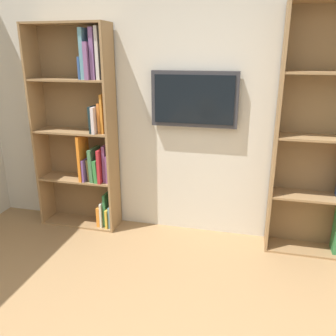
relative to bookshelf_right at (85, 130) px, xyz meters
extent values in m
cube|color=beige|center=(-1.07, -0.17, 0.32)|extent=(4.52, 0.06, 2.70)
cube|color=#937047|center=(-1.84, 0.02, 0.05)|extent=(0.02, 0.28, 2.17)
cube|color=brown|center=(-2.25, -0.11, 0.05)|extent=(0.83, 0.01, 2.17)
cube|color=#937047|center=(-2.25, 0.02, -1.02)|extent=(0.79, 0.27, 0.02)
cube|color=#937047|center=(-2.25, 0.02, -0.49)|extent=(0.79, 0.27, 0.02)
cube|color=#937047|center=(-2.25, 0.02, 0.05)|extent=(0.79, 0.27, 0.02)
cube|color=#937047|center=(-2.25, 0.02, 0.59)|extent=(0.79, 0.27, 0.02)
cube|color=#337C42|center=(-2.45, 0.01, -0.81)|extent=(0.03, 0.16, 0.41)
cube|color=#937047|center=(-0.30, 0.02, -0.01)|extent=(0.02, 0.28, 2.04)
cube|color=#937047|center=(0.50, 0.02, -0.01)|extent=(0.02, 0.28, 2.04)
cube|color=brown|center=(0.10, -0.11, -0.01)|extent=(0.82, 0.01, 2.04)
cube|color=#937047|center=(0.10, 0.02, -1.02)|extent=(0.78, 0.27, 0.02)
cube|color=#937047|center=(0.10, 0.02, -0.52)|extent=(0.78, 0.27, 0.02)
cube|color=#937047|center=(0.10, 0.02, -0.01)|extent=(0.78, 0.27, 0.02)
cube|color=#937047|center=(0.10, 0.02, 0.49)|extent=(0.78, 0.27, 0.02)
cube|color=#937047|center=(0.10, 0.02, 1.00)|extent=(0.78, 0.27, 0.02)
cube|color=#6596A1|center=(-0.26, 0.03, -0.90)|extent=(0.03, 0.17, 0.23)
cube|color=gold|center=(-0.23, 0.03, -0.92)|extent=(0.02, 0.20, 0.20)
cube|color=#317844|center=(-0.20, 0.03, -0.84)|extent=(0.03, 0.14, 0.35)
cube|color=silver|center=(-0.17, 0.04, -0.88)|extent=(0.02, 0.16, 0.26)
cube|color=orange|center=(-0.13, 0.02, -0.91)|extent=(0.03, 0.19, 0.21)
cube|color=#864980|center=(-0.27, 0.01, -0.37)|extent=(0.03, 0.22, 0.28)
cube|color=#844A7C|center=(-0.23, 0.03, -0.32)|extent=(0.03, 0.16, 0.38)
cube|color=#B9262E|center=(-0.19, 0.04, -0.34)|extent=(0.03, 0.24, 0.34)
cube|color=#35843F|center=(-0.15, 0.03, -0.39)|extent=(0.05, 0.23, 0.23)
cube|color=#447A4D|center=(-0.10, 0.03, -0.34)|extent=(0.05, 0.23, 0.34)
cube|color=olive|center=(-0.06, 0.02, -0.40)|extent=(0.05, 0.16, 0.22)
cube|color=#754C90|center=(-0.01, 0.03, -0.40)|extent=(0.02, 0.23, 0.23)
cube|color=orange|center=(0.02, 0.04, -0.27)|extent=(0.03, 0.22, 0.47)
cube|color=#874E83|center=(-0.27, 0.02, 0.09)|extent=(0.02, 0.14, 0.18)
cube|color=orange|center=(-0.24, 0.03, 0.18)|extent=(0.02, 0.17, 0.37)
cube|color=orange|center=(-0.20, 0.01, 0.14)|extent=(0.03, 0.18, 0.29)
cube|color=silver|center=(-0.16, 0.04, 0.12)|extent=(0.03, 0.23, 0.26)
cube|color=#16292D|center=(-0.13, 0.03, 0.12)|extent=(0.03, 0.23, 0.26)
cube|color=black|center=(-0.27, 0.01, 0.72)|extent=(0.02, 0.18, 0.44)
cube|color=silver|center=(-0.23, 0.02, 0.73)|extent=(0.03, 0.20, 0.47)
cube|color=#795188|center=(-0.18, 0.04, 0.73)|extent=(0.04, 0.17, 0.46)
cube|color=#7E5284|center=(-0.13, 0.04, 0.67)|extent=(0.04, 0.21, 0.33)
cube|color=#5C97A7|center=(-0.08, 0.02, 0.73)|extent=(0.04, 0.22, 0.45)
cube|color=#2E4D8B|center=(-0.05, 0.02, 0.60)|extent=(0.02, 0.21, 0.20)
cube|color=#333338|center=(-1.09, -0.09, 0.33)|extent=(0.81, 0.06, 0.51)
cube|color=black|center=(-1.09, -0.05, 0.33)|extent=(0.74, 0.01, 0.44)
camera|label=1|loc=(-1.64, 3.16, 0.75)|focal=37.59mm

